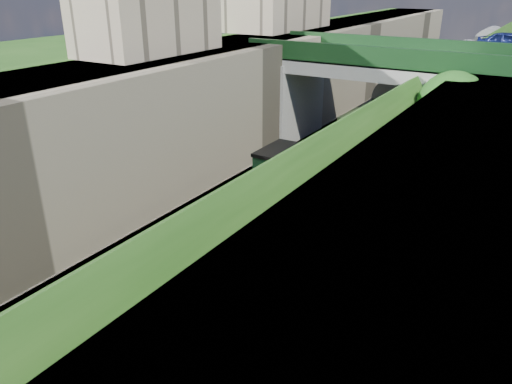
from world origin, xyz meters
TOP-DOWN VIEW (x-y plane):
  - ground at (0.00, 0.00)m, footprint 160.00×160.00m
  - trackbed at (0.00, 20.00)m, footprint 10.00×90.00m
  - retaining_wall at (-5.50, 20.00)m, footprint 1.00×90.00m
  - street_plateau_left at (-9.00, 20.00)m, footprint 6.00×90.00m
  - embankment_slope at (4.98, 20.02)m, footprint 4.71×90.00m
  - track_left at (-2.00, 20.00)m, footprint 2.50×90.00m
  - track_right at (1.20, 20.00)m, footprint 2.50×90.00m
  - road_bridge at (0.94, 24.00)m, footprint 16.00×6.40m
  - building_near at (-9.50, 14.00)m, footprint 4.00×8.00m
  - tree at (5.91, 19.48)m, footprint 3.60×3.80m
  - locomotive at (1.20, 7.89)m, footprint 3.10×10.23m
  - tender at (1.20, 15.25)m, footprint 2.70×6.00m
  - coach_front at (1.20, 27.85)m, footprint 2.90×18.00m
  - coach_middle at (1.20, 46.65)m, footprint 2.90×18.00m
  - coach_rear at (1.20, 65.45)m, footprint 2.90×18.00m

SIDE VIEW (x-z plane):
  - ground at x=0.00m, z-range 0.00..0.00m
  - trackbed at x=0.00m, z-range 0.00..0.20m
  - track_left at x=-2.00m, z-range 0.15..0.35m
  - track_right at x=1.20m, z-range 0.15..0.35m
  - tender at x=1.20m, z-range 0.09..3.14m
  - locomotive at x=1.20m, z-range -0.02..3.81m
  - coach_front at x=1.20m, z-range 0.20..3.90m
  - coach_middle at x=1.20m, z-range 0.20..3.90m
  - coach_rear at x=1.20m, z-range 0.20..3.90m
  - embankment_slope at x=4.98m, z-range -0.45..5.94m
  - retaining_wall at x=-5.50m, z-range 0.00..7.00m
  - street_plateau_left at x=-9.00m, z-range 0.00..7.00m
  - road_bridge at x=0.94m, z-range 0.45..7.70m
  - tree at x=5.91m, z-range 1.35..7.95m
  - building_near at x=-9.50m, z-range 7.00..11.00m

